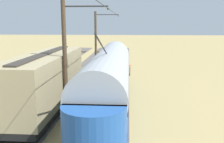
% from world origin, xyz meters
% --- Properties ---
extents(ground_plane, '(220.00, 220.00, 0.00)m').
position_xyz_m(ground_plane, '(0.00, 0.00, 0.00)').
color(ground_plane, '#9E8956').
extents(track_streetcar_siding, '(2.80, 80.00, 0.18)m').
position_xyz_m(track_streetcar_siding, '(-4.50, -0.31, 0.05)').
color(track_streetcar_siding, '#56514C').
rests_on(track_streetcar_siding, ground).
extents(track_adjacent_siding, '(2.80, 80.00, 0.18)m').
position_xyz_m(track_adjacent_siding, '(0.00, -0.31, 0.05)').
color(track_adjacent_siding, '#56514C').
rests_on(track_adjacent_siding, ground).
extents(track_third_siding, '(2.80, 80.00, 0.18)m').
position_xyz_m(track_third_siding, '(4.50, -0.31, 0.05)').
color(track_third_siding, '#56514C').
rests_on(track_third_siding, ground).
extents(vintage_streetcar, '(2.65, 18.37, 5.51)m').
position_xyz_m(vintage_streetcar, '(-4.50, 3.90, 2.27)').
color(vintage_streetcar, '#1E4C93').
rests_on(vintage_streetcar, ground).
extents(coach_adjacent, '(2.96, 11.55, 3.85)m').
position_xyz_m(coach_adjacent, '(0.00, 4.05, 2.16)').
color(coach_adjacent, tan).
rests_on(coach_adjacent, ground).
extents(catenary_pole_foreground, '(3.07, 0.28, 7.50)m').
position_xyz_m(catenary_pole_foreground, '(-1.73, -10.44, 3.92)').
color(catenary_pole_foreground, '#423323').
rests_on(catenary_pole_foreground, ground).
extents(catenary_pole_mid_near, '(3.07, 0.28, 7.50)m').
position_xyz_m(catenary_pole_mid_near, '(-1.73, 4.98, 3.92)').
color(catenary_pole_mid_near, '#423323').
rests_on(catenary_pole_mid_near, ground).
extents(overhead_wire_run, '(2.86, 34.83, 0.18)m').
position_xyz_m(overhead_wire_run, '(-4.42, 4.21, 6.95)').
color(overhead_wire_run, black).
rests_on(overhead_wire_run, ground).
extents(switch_stand, '(0.50, 0.30, 1.24)m').
position_xyz_m(switch_stand, '(-5.96, -7.72, 0.70)').
color(switch_stand, black).
rests_on(switch_stand, ground).
extents(track_end_bumper, '(1.80, 0.60, 0.80)m').
position_xyz_m(track_end_bumper, '(4.50, -11.83, 0.40)').
color(track_end_bumper, '#B2A519').
rests_on(track_end_bumper, ground).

